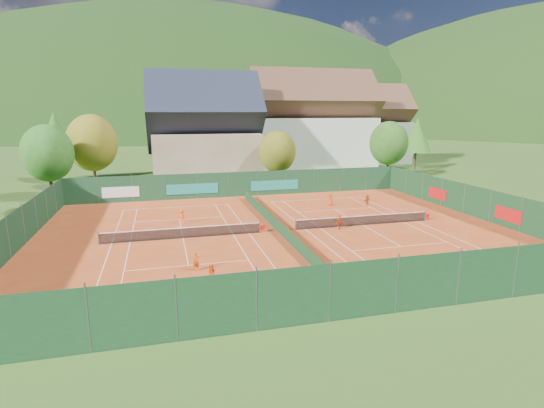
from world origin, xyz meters
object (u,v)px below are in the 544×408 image
(player_left_far, at_px, (182,216))
(player_right_near, at_px, (339,222))
(chalet, at_px, (204,135))
(hotel_block_b, at_px, (364,129))
(hotel_block_a, at_px, (312,127))
(player_left_mid, at_px, (212,274))
(player_right_far_b, at_px, (367,201))
(player_right_far_a, at_px, (330,200))
(player_left_near, at_px, (196,261))
(ball_hopper, at_px, (497,258))

(player_left_far, relative_size, player_right_near, 1.07)
(chalet, bearing_deg, player_right_near, -74.68)
(hotel_block_b, bearing_deg, player_left_far, -133.93)
(hotel_block_a, relative_size, player_left_far, 15.75)
(player_left_mid, xyz_separation_m, player_right_far_b, (18.86, 16.96, 0.01))
(player_right_near, bearing_deg, hotel_block_b, 33.31)
(hotel_block_b, height_order, player_left_far, hotel_block_b)
(hotel_block_b, xyz_separation_m, player_right_far_a, (-21.73, -35.56, -5.95))
(player_left_far, relative_size, player_right_far_b, 1.09)
(hotel_block_a, xyz_separation_m, player_right_far_b, (-3.97, -28.89, -6.75))
(player_right_near, bearing_deg, player_left_far, 129.90)
(player_left_near, xyz_separation_m, player_right_far_a, (15.85, 15.94, 0.02))
(hotel_block_b, xyz_separation_m, player_right_near, (-24.60, -44.66, -5.98))
(player_right_near, bearing_deg, player_right_far_a, 44.61)
(player_left_far, distance_m, player_right_far_a, 16.50)
(player_left_mid, bearing_deg, player_right_near, 58.22)
(chalet, bearing_deg, player_right_far_b, -56.71)
(ball_hopper, height_order, player_left_far, player_left_far)
(chalet, relative_size, player_right_far_b, 12.82)
(ball_hopper, height_order, player_left_near, player_left_near)
(player_left_far, height_order, player_right_far_b, player_left_far)
(player_left_far, distance_m, player_right_far_b, 19.98)
(chalet, height_order, player_right_far_b, chalet)
(player_right_far_a, distance_m, player_right_far_b, 3.99)
(player_left_mid, xyz_separation_m, player_left_far, (-0.98, 14.60, 0.07))
(ball_hopper, relative_size, player_right_near, 0.62)
(hotel_block_b, bearing_deg, player_left_near, -126.12)
(player_right_far_b, bearing_deg, hotel_block_b, -141.02)
(hotel_block_b, relative_size, player_right_far_b, 13.68)
(ball_hopper, height_order, player_right_near, player_right_near)
(player_right_far_b, bearing_deg, ball_hopper, 64.55)
(chalet, distance_m, player_right_far_a, 25.05)
(chalet, relative_size, player_right_far_a, 12.13)
(ball_hopper, distance_m, player_left_mid, 18.82)
(player_left_far, distance_m, player_right_near, 14.27)
(hotel_block_a, xyz_separation_m, hotel_block_b, (14.00, 8.00, -0.76))
(chalet, relative_size, player_right_near, 12.65)
(chalet, relative_size, hotel_block_a, 0.75)
(chalet, bearing_deg, hotel_block_a, 17.53)
(player_left_near, relative_size, player_left_mid, 1.05)
(hotel_block_a, distance_m, hotel_block_b, 16.14)
(hotel_block_a, distance_m, player_right_near, 38.75)
(hotel_block_a, relative_size, player_left_near, 16.66)
(chalet, distance_m, player_left_near, 38.24)
(player_left_mid, relative_size, player_right_far_b, 0.98)
(chalet, relative_size, player_left_mid, 13.11)
(player_left_mid, xyz_separation_m, player_right_far_a, (15.10, 18.30, 0.05))
(player_right_far_a, bearing_deg, player_left_far, 10.79)
(hotel_block_a, bearing_deg, hotel_block_b, 29.74)
(player_right_far_b, bearing_deg, chalet, -81.76)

